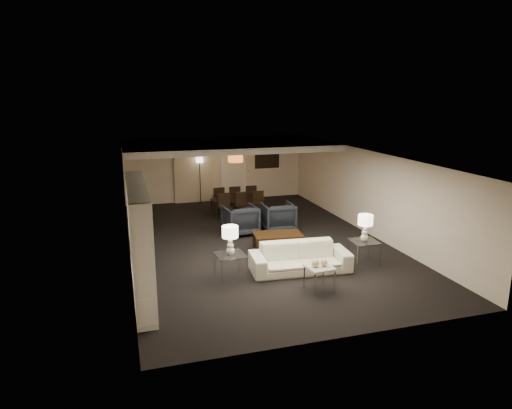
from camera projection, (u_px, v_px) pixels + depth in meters
The scene contains 35 objects.
floor at pixel (256, 242), 13.09m from camera, with size 11.00×11.00×0.00m, color black.
ceiling at pixel (256, 155), 12.50m from camera, with size 7.00×11.00×0.02m, color silver.
wall_back at pixel (216, 169), 17.91m from camera, with size 7.00×0.02×2.50m, color beige.
wall_front at pixel (350, 270), 7.68m from camera, with size 7.00×0.02×2.50m, color beige.
wall_left at pixel (127, 208), 11.82m from camera, with size 0.02×11.00×2.50m, color beige.
wall_right at pixel (367, 192), 13.77m from camera, with size 0.02×11.00×2.50m, color beige.
ceiling_soffit at pixel (227, 145), 15.78m from camera, with size 7.00×4.00×0.20m, color silver.
curtains at pixel (193, 172), 17.60m from camera, with size 1.50×0.12×2.40m, color beige.
door at pixel (233, 173), 18.13m from camera, with size 0.90×0.05×2.10m, color silver.
painting at pixel (267, 159), 18.39m from camera, with size 0.95×0.04×0.65m, color #142D38.
media_unit at pixel (140, 240), 9.47m from camera, with size 0.38×3.40×2.35m, color white, non-canonical shape.
pendant_light at pixel (236, 159), 15.98m from camera, with size 0.52×0.52×0.24m, color #D8591E.
sofa at pixel (300, 258), 10.84m from camera, with size 2.35×0.92×0.69m, color beige.
coffee_table at pixel (278, 242), 12.35m from camera, with size 1.29×0.75×0.46m, color black, non-canonical shape.
armchair_left at pixel (240, 220), 13.72m from camera, with size 0.93×0.96×0.87m, color black.
armchair_right at pixel (278, 217), 14.05m from camera, with size 0.93×0.96×0.87m, color black.
side_table_left at pixel (231, 267), 10.37m from camera, with size 0.65×0.65×0.60m, color white, non-canonical shape.
side_table_right at pixel (364, 252), 11.32m from camera, with size 0.65×0.65×0.60m, color silver, non-canonical shape.
table_lamp_left at pixel (230, 240), 10.22m from camera, with size 0.37×0.37×0.67m, color #F4EACE, non-canonical shape.
table_lamp_right at pixel (365, 228), 11.17m from camera, with size 0.37×0.37×0.67m, color beige, non-canonical shape.
marble_table at pixel (319, 278), 9.83m from camera, with size 0.54×0.54×0.54m, color silver, non-canonical shape.
gold_gourd_a at pixel (315, 263), 9.72m from camera, with size 0.17×0.17×0.17m, color #DFCD76.
gold_gourd_b at pixel (324, 263), 9.78m from camera, with size 0.15×0.15×0.15m, color tan.
television at pixel (140, 235), 10.16m from camera, with size 0.14×1.09×0.63m, color black.
vase_blue at pixel (143, 264), 8.27m from camera, with size 0.15×0.15×0.15m, color #2631A7.
vase_amber at pixel (140, 227), 8.75m from camera, with size 0.16×0.16×0.16m, color #D08045.
floor_speaker at pixel (145, 254), 10.28m from camera, with size 0.14×0.14×1.24m, color black.
dining_table at pixel (238, 206), 15.90m from camera, with size 1.76×0.98×0.62m, color black.
chair_nl at pixel (226, 208), 15.09m from camera, with size 0.43×0.43×0.92m, color black, non-canonical shape.
chair_nm at pixel (243, 206), 15.26m from camera, with size 0.43×0.43×0.92m, color black, non-canonical shape.
chair_nr at pixel (260, 205), 15.43m from camera, with size 0.43×0.43×0.92m, color black, non-canonical shape.
chair_fl at pixel (217, 199), 16.30m from camera, with size 0.43×0.43×0.92m, color black, non-canonical shape.
chair_fm at pixel (234, 198), 16.47m from camera, with size 0.43×0.43×0.92m, color black, non-canonical shape.
chair_fr at pixel (250, 197), 16.64m from camera, with size 0.43×0.43×0.92m, color black, non-canonical shape.
floor_lamp at pixel (200, 180), 17.52m from camera, with size 0.26×0.26×1.83m, color black, non-canonical shape.
Camera 1 is at (-3.58, -11.94, 4.15)m, focal length 32.00 mm.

